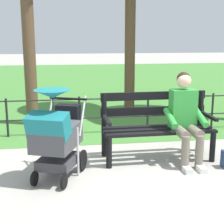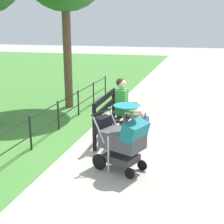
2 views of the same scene
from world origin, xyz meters
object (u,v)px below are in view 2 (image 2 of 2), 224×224
at_px(person_on_bench, 126,105).
at_px(stroller, 123,137).
at_px(handbag, 145,122).
at_px(park_bench, 112,115).

bearing_deg(person_on_bench, stroller, 11.06).
distance_m(person_on_bench, handbag, 0.88).
bearing_deg(person_on_bench, handbag, 150.92).
distance_m(stroller, handbag, 2.43).
bearing_deg(person_on_bench, park_bench, -32.18).
xyz_separation_m(stroller, handbag, (-2.39, -0.02, -0.47)).
bearing_deg(park_bench, handbag, 149.74).
distance_m(park_bench, stroller, 1.55).
relative_size(person_on_bench, handbag, 3.45).
bearing_deg(handbag, park_bench, -30.26).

